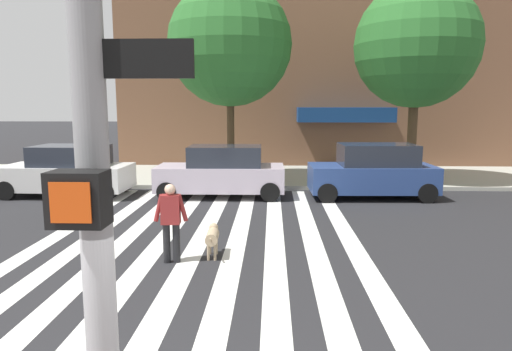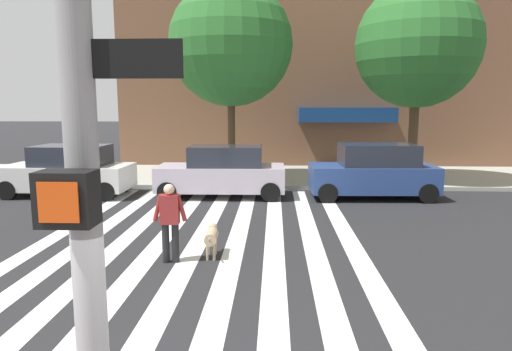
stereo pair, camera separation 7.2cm
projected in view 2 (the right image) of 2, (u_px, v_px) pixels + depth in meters
The scene contains 11 objects.
ground_plane at pixel (225, 246), 10.50m from camera, with size 160.00×160.00×0.00m, color #232326.
sidewalk_far at pixel (249, 176), 20.52m from camera, with size 80.00×6.00×0.15m, color #A8A79A.
crosswalk_stripes at pixel (196, 246), 10.53m from camera, with size 7.65×13.71×0.01m.
traffic_light_pole at pixel (72, 44), 2.32m from camera, with size 0.74×0.46×5.80m.
parked_car_near_curb at pixel (69, 171), 16.31m from camera, with size 4.47×2.09×1.80m.
parked_car_behind_first at pixel (222, 172), 16.09m from camera, with size 4.46×1.93×1.81m.
parked_car_third_in_line at pixel (374, 172), 15.87m from camera, with size 4.32×2.04×1.88m.
street_tree_nearest at pixel (231, 44), 17.92m from camera, with size 4.87×4.87×7.87m.
street_tree_middle at pixel (418, 46), 17.77m from camera, with size 4.85×4.85×7.79m.
pedestrian_dog_walker at pixel (170, 218), 9.32m from camera, with size 0.71×0.26×1.64m.
dog_on_leash at pixel (212, 236), 9.76m from camera, with size 0.29×0.99×0.65m.
Camera 2 is at (1.13, -2.94, 3.21)m, focal length 32.11 mm.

